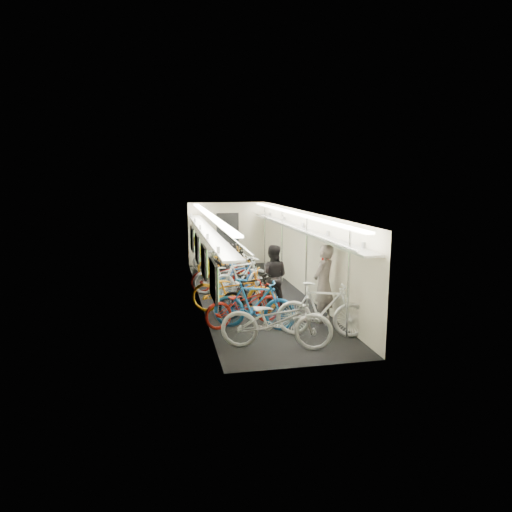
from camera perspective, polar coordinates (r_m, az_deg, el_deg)
name	(u,v)px	position (r m, az deg, el deg)	size (l,w,h in m)	color
train_car_shell	(236,236)	(13.32, -2.55, 2.55)	(10.00, 10.00, 10.00)	black
bicycle_0	(276,320)	(9.00, 2.57, -8.03)	(0.77, 2.20, 1.15)	#AAABAF
bicycle_1	(254,304)	(10.14, -0.21, -6.03)	(0.53, 1.88, 1.13)	#19589A
bicycle_2	(243,305)	(10.38, -1.58, -6.08)	(0.65, 1.87, 0.98)	#A11A11
bicycle_3	(251,295)	(11.05, -0.58, -4.84)	(0.51, 1.80, 1.08)	black
bicycle_4	(233,291)	(11.29, -2.85, -4.39)	(0.75, 2.16, 1.14)	orange
bicycle_5	(241,278)	(12.69, -1.84, -2.71)	(0.55, 1.95, 1.17)	white
bicycle_6	(228,275)	(13.31, -3.56, -2.39)	(0.70, 2.02, 1.06)	#B7B9BD
bicycle_7	(240,279)	(13.10, -2.03, -2.86)	(0.44, 1.55, 0.93)	#194F99
bicycle_8	(222,275)	(13.48, -4.28, -2.40)	(0.65, 1.87, 0.98)	maroon
bicycle_9	(230,263)	(14.95, -3.33, -0.90)	(0.53, 1.88, 1.13)	black
bicycle_10	(225,262)	(15.57, -3.93, -0.75)	(0.65, 1.88, 0.99)	orange
bicycle_11	(322,310)	(9.76, 8.30, -6.65)	(0.55, 1.95, 1.17)	silver
bicycle_12	(221,257)	(16.25, -4.36, -0.15)	(0.71, 2.04, 1.07)	slate
bicycle_14	(218,257)	(16.65, -4.79, -0.10)	(0.64, 1.84, 0.97)	slate
passenger_near	(324,284)	(10.63, 8.45, -3.46)	(0.67, 0.44, 1.83)	gray
passenger_mid	(273,277)	(11.67, 2.08, -2.61)	(0.80, 0.63, 1.66)	black
backpack	(327,262)	(11.34, 8.87, -0.75)	(0.26, 0.14, 0.38)	red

